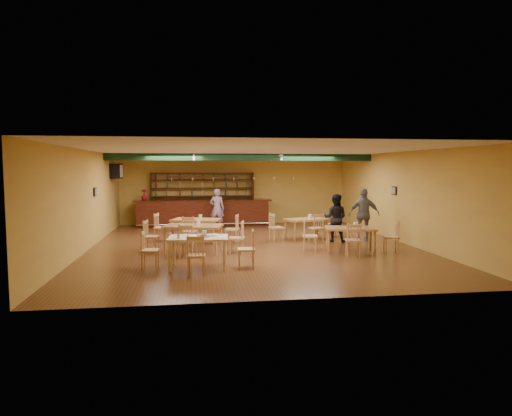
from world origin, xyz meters
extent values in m
plane|color=#523117|center=(0.00, 0.00, 0.00)|extent=(12.00, 12.00, 0.00)
cube|color=black|center=(0.00, 2.80, 2.87)|extent=(10.00, 0.30, 0.25)
cube|color=white|center=(-1.80, 3.40, 2.94)|extent=(0.05, 2.50, 0.05)
cube|color=white|center=(1.40, 3.40, 2.94)|extent=(0.05, 2.50, 0.05)
cube|color=white|center=(-4.80, 4.20, 2.35)|extent=(0.34, 0.70, 0.48)
cube|color=black|center=(-4.97, 1.00, 1.70)|extent=(0.04, 0.34, 0.28)
cube|color=black|center=(4.97, 0.50, 1.70)|extent=(0.04, 0.34, 0.28)
cube|color=black|center=(-1.41, 5.15, 0.56)|extent=(5.79, 0.85, 1.13)
cube|color=black|center=(-1.41, 5.78, 1.14)|extent=(4.48, 0.40, 2.28)
imported|color=maroon|center=(-3.86, 5.15, 1.36)|extent=(0.33, 0.33, 0.46)
cube|color=#A36239|center=(-1.76, 0.98, 0.39)|extent=(1.75, 1.34, 0.77)
cube|color=#A36239|center=(2.06, 1.17, 0.35)|extent=(1.58, 1.19, 0.70)
cube|color=#A36239|center=(-1.85, -0.97, 0.41)|extent=(1.81, 1.33, 0.81)
cube|color=#A36239|center=(2.72, -1.47, 0.36)|extent=(1.61, 1.18, 0.73)
cube|color=#D6B78F|center=(-1.74, -3.04, 0.39)|extent=(1.53, 1.05, 0.78)
cylinder|color=silver|center=(-1.64, -3.04, 0.79)|extent=(0.42, 0.42, 0.01)
cylinder|color=#EAE5C6|center=(-2.21, -3.19, 0.83)|extent=(0.08, 0.08, 0.11)
cube|color=white|center=(-1.38, -2.83, 0.79)|extent=(0.21, 0.16, 0.03)
cube|color=silver|center=(-1.48, -2.99, 0.80)|extent=(0.29, 0.29, 0.00)
cylinder|color=white|center=(-1.17, -3.25, 0.78)|extent=(0.24, 0.24, 0.01)
imported|color=#784597|center=(-0.87, 4.33, 0.82)|extent=(0.67, 0.52, 1.63)
imported|color=black|center=(2.86, 0.37, 0.80)|extent=(0.97, 0.90, 1.61)
imported|color=slate|center=(3.92, 0.53, 0.89)|extent=(1.11, 0.64, 1.79)
camera|label=1|loc=(-1.88, -14.08, 2.45)|focal=31.65mm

